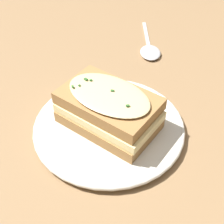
{
  "coord_description": "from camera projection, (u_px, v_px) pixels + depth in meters",
  "views": [
    {
      "loc": [
        -0.0,
        -0.34,
        0.37
      ],
      "look_at": [
        0.01,
        0.01,
        0.04
      ],
      "focal_mm": 50.0,
      "sensor_mm": 36.0,
      "label": 1
    }
  ],
  "objects": [
    {
      "name": "ground_plane",
      "position": [
        105.0,
        133.0,
        0.5
      ],
      "size": [
        2.4,
        2.4,
        0.0
      ],
      "primitive_type": "plane",
      "color": "olive"
    },
    {
      "name": "dinner_plate",
      "position": [
        112.0,
        126.0,
        0.51
      ],
      "size": [
        0.24,
        0.24,
        0.01
      ],
      "color": "silver",
      "rests_on": "ground_plane"
    },
    {
      "name": "sandwich",
      "position": [
        112.0,
        109.0,
        0.48
      ],
      "size": [
        0.17,
        0.17,
        0.06
      ],
      "rotation": [
        0.0,
        0.0,
        2.46
      ],
      "color": "#A37542",
      "rests_on": "dinner_plate"
    },
    {
      "name": "spoon",
      "position": [
        152.0,
        50.0,
        0.68
      ],
      "size": [
        0.05,
        0.17,
        0.01
      ],
      "rotation": [
        0.0,
        0.0,
        3.12
      ],
      "color": "silver",
      "rests_on": "ground_plane"
    }
  ]
}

